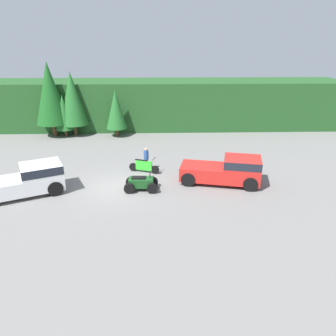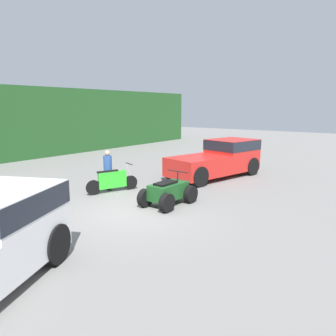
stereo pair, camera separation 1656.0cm
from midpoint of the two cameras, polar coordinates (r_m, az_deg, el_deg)
ground_plane at (r=14.76m, az=-39.88°, el=-16.51°), size 80.00×80.00×0.00m
pickup_truck_red at (r=17.38m, az=-17.47°, el=-7.12°), size 5.39×3.06×1.82m
dirt_bike at (r=17.14m, az=-36.98°, el=-10.87°), size 2.15×1.00×1.14m
quad_atv at (r=14.50m, az=-33.79°, el=-14.25°), size 2.09×1.25×1.16m
rider_person at (r=17.42m, az=-37.07°, el=-8.97°), size 0.44×0.44×1.70m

